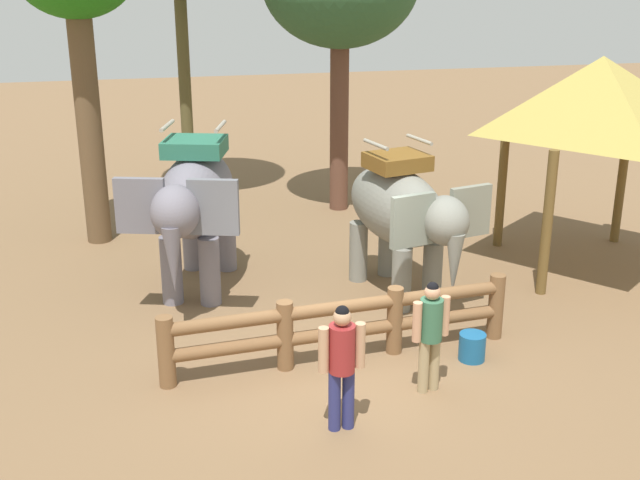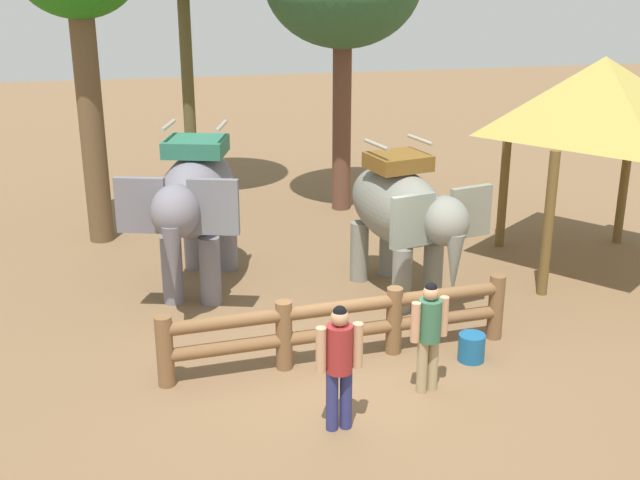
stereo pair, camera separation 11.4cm
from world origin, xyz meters
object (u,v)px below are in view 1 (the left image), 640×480
Objects in this scene: tourist_man_in_blue at (342,359)px; thatched_shelter at (599,97)px; elephant_near_left at (195,201)px; feed_bucket at (472,347)px; elephant_center at (402,212)px; tourist_woman_in_black at (431,329)px; log_fence at (341,323)px.

thatched_shelter is at bearing 37.66° from tourist_man_in_blue.
feed_bucket is at bearing -43.50° from elephant_near_left.
tourist_woman_in_black is (-0.63, -3.24, -0.61)m from elephant_center.
elephant_near_left is 3.58m from elephant_center.
tourist_woman_in_black is at bearing -139.18° from thatched_shelter.
log_fence is 2.81m from elephant_center.
tourist_woman_in_black is at bearing -49.25° from log_fence.
elephant_center is at bearing -16.54° from elephant_near_left.
log_fence is 1.99m from feed_bucket.
elephant_center is (3.43, -1.02, -0.12)m from elephant_near_left.
elephant_center is 3.36m from tourist_woman_in_black.
tourist_woman_in_black reaches higher than log_fence.
tourist_woman_in_black is (2.80, -4.26, -0.73)m from elephant_near_left.
log_fence reaches higher than feed_bucket.
tourist_man_in_blue is at bearing -154.55° from tourist_woman_in_black.
elephant_center is at bearing 53.14° from log_fence.
elephant_near_left is at bearing 123.36° from tourist_woman_in_black.
thatched_shelter is (4.51, 3.89, 2.32)m from tourist_woman_in_black.
log_fence is 6.68m from thatched_shelter.
elephant_center is 1.93× the size of tourist_man_in_blue.
thatched_shelter is 5.67m from feed_bucket.
elephant_center is 2.88m from feed_bucket.
elephant_near_left is at bearing 120.36° from log_fence.
tourist_woman_in_black is at bearing 25.45° from tourist_man_in_blue.
feed_bucket is at bearing -82.97° from elephant_center.
log_fence is 1.51m from tourist_woman_in_black.
thatched_shelter reaches higher than feed_bucket.
tourist_man_in_blue is at bearing -142.34° from thatched_shelter.
log_fence is 1.62× the size of elephant_center.
tourist_woman_in_black is 6.39m from thatched_shelter.
tourist_man_in_blue is at bearing -117.41° from elephant_center.
thatched_shelter reaches higher than tourist_man_in_blue.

